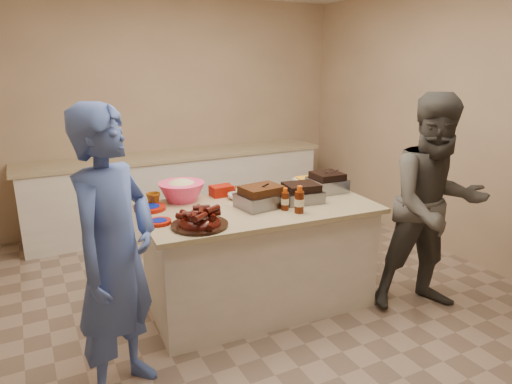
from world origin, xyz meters
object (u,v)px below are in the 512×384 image
rib_platter (200,226)px  bbq_bottle_a (299,213)px  coleslaw_bowl (182,200)px  roasting_pan (327,191)px  mustard_bottle (242,203)px  guest_gray (423,305)px  island (259,303)px  bbq_bottle_b (285,210)px  plastic_cup (154,205)px

rib_platter → bbq_bottle_a: size_ratio=1.90×
coleslaw_bowl → bbq_bottle_a: 0.98m
roasting_pan → mustard_bottle: (-0.82, 0.01, 0.00)m
bbq_bottle_a → guest_gray: 1.38m
island → guest_gray: bearing=-24.7°
roasting_pan → island: bearing=-169.3°
roasting_pan → bbq_bottle_b: bbq_bottle_b is taller
coleslaw_bowl → guest_gray: coleslaw_bowl is taller
rib_platter → plastic_cup: size_ratio=3.61×
bbq_bottle_a → bbq_bottle_b: bearing=118.9°
island → bbq_bottle_b: bearing=-51.1°
coleslaw_bowl → plastic_cup: size_ratio=3.43×
rib_platter → mustard_bottle: bearing=34.7°
rib_platter → mustard_bottle: rib_platter is taller
coleslaw_bowl → mustard_bottle: coleslaw_bowl is taller
rib_platter → coleslaw_bowl: 0.64m
coleslaw_bowl → guest_gray: size_ratio=0.22×
island → coleslaw_bowl: coleslaw_bowl is taller
coleslaw_bowl → plastic_cup: 0.24m
roasting_pan → bbq_bottle_b: size_ratio=1.63×
bbq_bottle_a → mustard_bottle: size_ratio=1.86×
island → bbq_bottle_a: size_ratio=8.68×
mustard_bottle → island: bearing=-51.1°
guest_gray → bbq_bottle_b: bearing=175.7°
coleslaw_bowl → bbq_bottle_a: coleslaw_bowl is taller
coleslaw_bowl → bbq_bottle_a: size_ratio=1.80×
coleslaw_bowl → bbq_bottle_b: (0.62, -0.60, 0.00)m
mustard_bottle → guest_gray: mustard_bottle is taller
bbq_bottle_b → mustard_bottle: (-0.22, 0.30, 0.00)m
island → guest_gray: island is taller
bbq_bottle_a → plastic_cup: bearing=143.6°
island → plastic_cup: bearing=155.9°
bbq_bottle_a → mustard_bottle: (-0.28, 0.41, 0.00)m
rib_platter → roasting_pan: size_ratio=1.39×
roasting_pan → mustard_bottle: 0.82m
bbq_bottle_b → bbq_bottle_a: bearing=-61.1°
coleslaw_bowl → bbq_bottle_b: coleslaw_bowl is taller
bbq_bottle_a → coleslaw_bowl: bearing=134.0°
bbq_bottle_b → plastic_cup: bbq_bottle_b is taller
bbq_bottle_b → plastic_cup: 1.04m
roasting_pan → bbq_bottle_a: bearing=-141.1°
roasting_pan → bbq_bottle_a: 0.67m
rib_platter → mustard_bottle: size_ratio=3.54×
bbq_bottle_a → guest_gray: size_ratio=0.12×
bbq_bottle_b → plastic_cup: bearing=146.4°
roasting_pan → guest_gray: size_ratio=0.16×
mustard_bottle → coleslaw_bowl: bearing=143.3°
bbq_bottle_a → island: bearing=122.8°
bbq_bottle_b → guest_gray: bbq_bottle_b is taller
rib_platter → guest_gray: 2.03m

